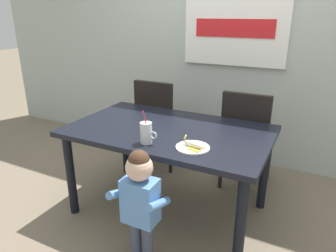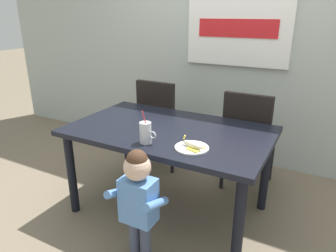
{
  "view_description": "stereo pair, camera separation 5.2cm",
  "coord_description": "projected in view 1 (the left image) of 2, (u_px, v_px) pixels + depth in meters",
  "views": [
    {
      "loc": [
        1.02,
        -2.03,
        1.61
      ],
      "look_at": [
        0.04,
        -0.09,
        0.81
      ],
      "focal_mm": 33.1,
      "sensor_mm": 36.0,
      "label": 1
    },
    {
      "loc": [
        1.07,
        -2.0,
        1.61
      ],
      "look_at": [
        0.04,
        -0.09,
        0.81
      ],
      "focal_mm": 33.1,
      "sensor_mm": 36.0,
      "label": 2
    }
  ],
  "objects": [
    {
      "name": "toddler_standing",
      "position": [
        140.0,
        196.0,
        1.93
      ],
      "size": [
        0.33,
        0.24,
        0.84
      ],
      "color": "#3F4760",
      "rests_on": "ground"
    },
    {
      "name": "dining_chair_left",
      "position": [
        159.0,
        119.0,
        3.28
      ],
      "size": [
        0.44,
        0.44,
        0.96
      ],
      "rotation": [
        0.0,
        0.0,
        3.14
      ],
      "color": "black",
      "rests_on": "ground"
    },
    {
      "name": "dining_chair_right",
      "position": [
        247.0,
        135.0,
        2.84
      ],
      "size": [
        0.44,
        0.45,
        0.96
      ],
      "rotation": [
        0.0,
        0.0,
        3.14
      ],
      "color": "black",
      "rests_on": "ground"
    },
    {
      "name": "back_wall",
      "position": [
        224.0,
        27.0,
        3.27
      ],
      "size": [
        6.4,
        0.17,
        2.9
      ],
      "color": "#ADB7B2",
      "rests_on": "ground"
    },
    {
      "name": "dining_table",
      "position": [
        169.0,
        139.0,
        2.46
      ],
      "size": [
        1.56,
        0.95,
        0.75
      ],
      "color": "black",
      "rests_on": "ground"
    },
    {
      "name": "milk_cup",
      "position": [
        146.0,
        134.0,
        2.14
      ],
      "size": [
        0.13,
        0.09,
        0.25
      ],
      "color": "silver",
      "rests_on": "dining_table"
    },
    {
      "name": "snack_plate",
      "position": [
        193.0,
        148.0,
        2.07
      ],
      "size": [
        0.23,
        0.23,
        0.01
      ],
      "primitive_type": "cylinder",
      "color": "white",
      "rests_on": "dining_table"
    },
    {
      "name": "peeled_banana",
      "position": [
        194.0,
        145.0,
        2.05
      ],
      "size": [
        0.18,
        0.13,
        0.07
      ],
      "rotation": [
        0.0,
        0.0,
        -0.3
      ],
      "color": "#F4EAC6",
      "rests_on": "snack_plate"
    },
    {
      "name": "ground_plane",
      "position": [
        169.0,
        209.0,
        2.69
      ],
      "size": [
        24.0,
        24.0,
        0.0
      ],
      "primitive_type": "plane",
      "color": "#7A6B56"
    }
  ]
}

